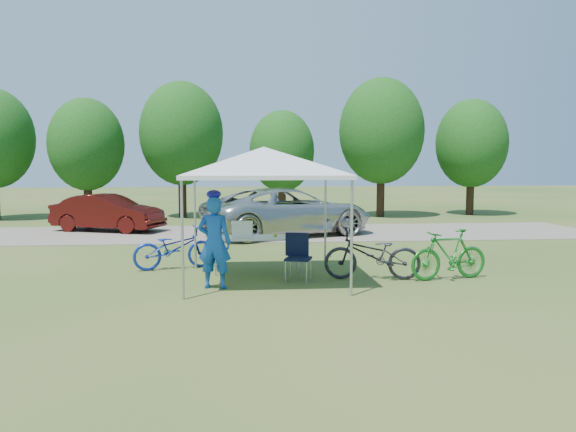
% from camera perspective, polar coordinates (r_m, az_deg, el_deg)
% --- Properties ---
extents(ground, '(100.00, 100.00, 0.00)m').
position_cam_1_polar(ground, '(11.59, -2.43, -6.57)').
color(ground, '#2D5119').
rests_on(ground, ground).
extents(gravel_strip, '(24.00, 5.00, 0.02)m').
position_cam_1_polar(gravel_strip, '(19.49, -3.57, -1.74)').
color(gravel_strip, gray).
rests_on(gravel_strip, ground).
extents(canopy, '(4.53, 4.53, 3.00)m').
position_cam_1_polar(canopy, '(11.35, -2.48, 6.65)').
color(canopy, '#A5A5AA').
rests_on(canopy, ground).
extents(treeline, '(24.89, 4.28, 6.30)m').
position_cam_1_polar(treeline, '(25.41, -4.68, 7.83)').
color(treeline, '#382314').
rests_on(treeline, ground).
extents(folding_table, '(1.91, 0.80, 0.79)m').
position_cam_1_polar(folding_table, '(12.40, -3.18, -2.32)').
color(folding_table, white).
rests_on(folding_table, ground).
extents(folding_chair, '(0.62, 0.65, 0.96)m').
position_cam_1_polar(folding_chair, '(11.57, 0.99, -3.71)').
color(folding_chair, black).
rests_on(folding_chair, ground).
extents(cooler, '(0.47, 0.32, 0.34)m').
position_cam_1_polar(cooler, '(12.36, -4.69, -1.34)').
color(cooler, white).
rests_on(cooler, folding_table).
extents(ice_cream_cup, '(0.08, 0.08, 0.06)m').
position_cam_1_polar(ice_cream_cup, '(12.36, -1.29, -1.98)').
color(ice_cream_cup, gold).
rests_on(ice_cream_cup, folding_table).
extents(cyclist, '(0.73, 0.56, 1.78)m').
position_cam_1_polar(cyclist, '(10.82, -7.49, -2.68)').
color(cyclist, blue).
rests_on(cyclist, ground).
extents(bike_blue, '(1.96, 1.14, 0.97)m').
position_cam_1_polar(bike_blue, '(13.03, -11.46, -3.19)').
color(bike_blue, '#122B9E').
rests_on(bike_blue, ground).
extents(bike_green, '(1.80, 0.82, 1.04)m').
position_cam_1_polar(bike_green, '(12.06, 16.04, -3.79)').
color(bike_green, '#186D21').
rests_on(bike_green, ground).
extents(bike_dark, '(2.06, 0.98, 1.04)m').
position_cam_1_polar(bike_dark, '(11.72, 8.58, -3.90)').
color(bike_dark, black).
rests_on(bike_dark, ground).
extents(minivan, '(6.29, 4.57, 1.59)m').
position_cam_1_polar(minivan, '(18.76, 0.03, 0.47)').
color(minivan, beige).
rests_on(minivan, gravel_strip).
extents(sedan, '(4.20, 2.71, 1.31)m').
position_cam_1_polar(sedan, '(20.94, -17.84, 0.32)').
color(sedan, '#450E0B').
rests_on(sedan, gravel_strip).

